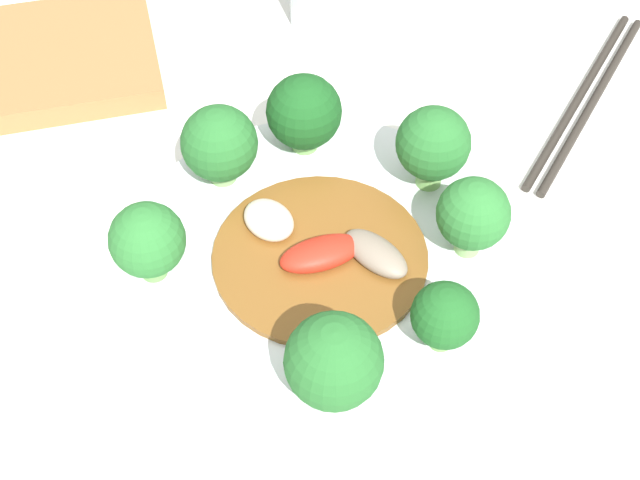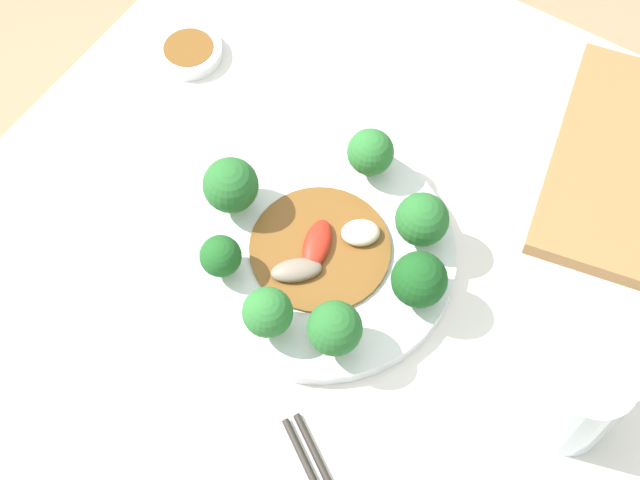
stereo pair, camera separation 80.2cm
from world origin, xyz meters
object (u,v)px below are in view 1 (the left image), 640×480
Objects in this scene: broccoli_northwest at (219,144)px; broccoli_north at (304,112)px; plate at (320,267)px; broccoli_southeast at (445,316)px; chopsticks at (587,99)px; broccoli_south at (334,362)px; broccoli_northeast at (433,145)px; broccoli_east at (473,215)px; stirfry_center at (320,251)px; broccoli_west at (147,241)px.

broccoli_northwest is 0.07m from broccoli_north.
broccoli_southeast is at bearing -43.78° from plate.
broccoli_northwest is 0.29× the size of chopsticks.
broccoli_northeast is at bearing 66.16° from broccoli_south.
broccoli_east is (0.02, -0.06, -0.00)m from broccoli_northeast.
broccoli_northwest is 0.32m from chopsticks.
broccoli_northeast is 0.97× the size of broccoli_south.
broccoli_southeast reaches higher than stirfry_center.
broccoli_west is (-0.19, 0.06, 0.00)m from broccoli_southeast.
stirfry_center is at bearing 135.10° from broccoli_southeast.
broccoli_northeast is 0.19m from broccoli_south.
stirfry_center reaches higher than plate.
chopsticks is at bearing 51.58° from broccoli_south.
plate is at bearing -48.95° from broccoli_northwest.
stirfry_center is at bearing -85.57° from broccoli_north.
stirfry_center is (0.00, 0.00, 0.01)m from plate.
broccoli_northwest is 0.95× the size of broccoli_northeast.
broccoli_north is 0.43× the size of stirfry_center.
broccoli_east reaches higher than chopsticks.
broccoli_northeast reaches higher than chopsticks.
broccoli_north reaches higher than chopsticks.
broccoli_northeast is at bearing 86.64° from broccoli_southeast.
broccoli_south is at bearing -87.99° from stirfry_center.
broccoli_north is 0.10m from broccoli_northeast.
broccoli_northwest reaches higher than stirfry_center.
broccoli_north is 1.03× the size of broccoli_east.
broccoli_northeast reaches higher than broccoli_west.
broccoli_southeast is 0.77× the size of broccoli_northeast.
broccoli_south reaches higher than broccoli_north.
chopsticks is at bearing 15.24° from broccoli_north.
broccoli_west is 0.90× the size of broccoli_northeast.
broccoli_east is at bearing 70.05° from broccoli_southeast.
broccoli_west is at bearing -175.86° from plate.
broccoli_northeast is 0.07m from broccoli_east.
chopsticks is at bearing 28.26° from broccoli_west.
broccoli_north reaches higher than stirfry_center.
broccoli_north is at bearing 27.11° from broccoli_northwest.
broccoli_northeast is at bearing 21.69° from broccoli_west.
broccoli_south is (-0.10, -0.11, 0.00)m from broccoli_east.
broccoli_northwest is at bearing 111.45° from broccoli_south.
broccoli_east is (0.03, 0.08, 0.01)m from broccoli_southeast.
broccoli_north is 0.15m from broccoli_east.
broccoli_south is 0.11m from stirfry_center.
broccoli_north reaches higher than broccoli_southeast.
broccoli_east is 0.90× the size of broccoli_south.
chopsticks is at bearing 37.14° from stirfry_center.
broccoli_north reaches higher than broccoli_east.
broccoli_east is 0.11m from stirfry_center.
broccoli_southeast is at bearing -65.68° from broccoli_north.
broccoli_east is 0.22m from chopsticks.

